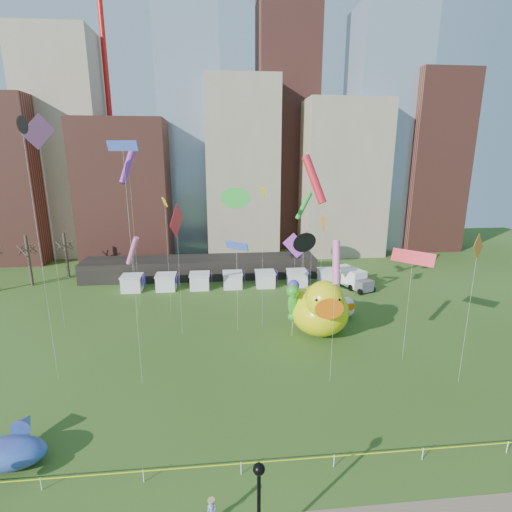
{
  "coord_description": "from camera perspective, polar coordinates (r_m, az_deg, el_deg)",
  "views": [
    {
      "loc": [
        -1.08,
        -20.05,
        19.43
      ],
      "look_at": [
        1.81,
        8.56,
        12.0
      ],
      "focal_mm": 27.0,
      "sensor_mm": 36.0,
      "label": 1
    }
  ],
  "objects": [
    {
      "name": "woman",
      "position": [
        25.15,
        -6.59,
        -33.51
      ],
      "size": [
        0.63,
        0.51,
        1.51
      ],
      "primitive_type": "imported",
      "rotation": [
        0.0,
        0.0,
        0.31
      ],
      "color": "white",
      "rests_on": "footpath"
    },
    {
      "name": "crane_right",
      "position": [
        94.03,
        16.84,
        30.92
      ],
      "size": [
        23.0,
        1.0,
        76.0
      ],
      "color": "red",
      "rests_on": "ground"
    },
    {
      "name": "small_duck",
      "position": [
        49.49,
        12.87,
        -7.36
      ],
      "size": [
        3.16,
        3.93,
        2.88
      ],
      "rotation": [
        0.0,
        0.0,
        0.14
      ],
      "color": "white",
      "rests_on": "ground"
    },
    {
      "name": "kite_3",
      "position": [
        54.32,
        -3.04,
        8.58
      ],
      "size": [
        2.88,
        1.41,
        15.33
      ],
      "color": "silver",
      "rests_on": "ground"
    },
    {
      "name": "ground",
      "position": [
        27.94,
        -2.22,
        -29.58
      ],
      "size": [
        160.0,
        160.0,
        0.0
      ],
      "primitive_type": "plane",
      "color": "#2E4917",
      "rests_on": "ground"
    },
    {
      "name": "lamppost",
      "position": [
        21.94,
        0.43,
        -32.36
      ],
      "size": [
        0.58,
        0.58,
        5.6
      ],
      "color": "black",
      "rests_on": "footpath"
    },
    {
      "name": "bare_trees",
      "position": [
        68.96,
        -30.53,
        -0.48
      ],
      "size": [
        8.44,
        6.44,
        8.5
      ],
      "color": "#382B21",
      "rests_on": "ground"
    },
    {
      "name": "seahorse_purple",
      "position": [
        44.37,
        5.62,
        -5.53
      ],
      "size": [
        1.73,
        1.93,
        5.94
      ],
      "rotation": [
        0.0,
        0.0,
        -0.38
      ],
      "color": "silver",
      "rests_on": "ground"
    },
    {
      "name": "kite_4",
      "position": [
        42.75,
        1.0,
        9.39
      ],
      "size": [
        0.55,
        2.85,
        16.18
      ],
      "color": "silver",
      "rests_on": "ground"
    },
    {
      "name": "pavilion",
      "position": [
        64.63,
        -8.14,
        -1.68
      ],
      "size": [
        38.0,
        6.0,
        3.2
      ],
      "primitive_type": "cube",
      "color": "black",
      "rests_on": "ground"
    },
    {
      "name": "skyline",
      "position": [
        81.21,
        -3.55,
        15.88
      ],
      "size": [
        101.0,
        23.0,
        68.0
      ],
      "color": "brown",
      "rests_on": "ground"
    },
    {
      "name": "seahorse_green",
      "position": [
        42.39,
        5.49,
        -6.5
      ],
      "size": [
        1.71,
        1.98,
        6.04
      ],
      "rotation": [
        0.0,
        0.0,
        -0.25
      ],
      "color": "silver",
      "rests_on": "ground"
    },
    {
      "name": "whale_inflatable",
      "position": [
        32.16,
        -32.88,
        -23.08
      ],
      "size": [
        5.01,
        6.43,
        2.21
      ],
      "rotation": [
        0.0,
        0.0,
        0.01
      ],
      "color": "#3A3187",
      "rests_on": "ground"
    },
    {
      "name": "big_duck",
      "position": [
        43.6,
        9.5,
        -7.61
      ],
      "size": [
        7.01,
        9.17,
        6.92
      ],
      "rotation": [
        0.0,
        0.0,
        -0.06
      ],
      "color": "yellow",
      "rests_on": "ground"
    },
    {
      "name": "kite_13",
      "position": [
        31.94,
        -19.14,
        14.77
      ],
      "size": [
        2.47,
        1.06,
        20.62
      ],
      "color": "silver",
      "rests_on": "ground"
    },
    {
      "name": "vendor_tents",
      "position": [
        59.01,
        -3.45,
        -3.63
      ],
      "size": [
        33.24,
        2.8,
        2.4
      ],
      "color": "white",
      "rests_on": "ground"
    },
    {
      "name": "kite_16",
      "position": [
        38.09,
        22.23,
        -0.24
      ],
      "size": [
        3.04,
        3.25,
        11.08
      ],
      "color": "silver",
      "rests_on": "ground"
    },
    {
      "name": "kite_5",
      "position": [
        42.12,
        -2.88,
        1.46
      ],
      "size": [
        2.52,
        2.2,
        10.44
      ],
      "color": "silver",
      "rests_on": "ground"
    },
    {
      "name": "kite_8",
      "position": [
        46.61,
        8.59,
        11.15
      ],
      "size": [
        3.17,
        3.02,
        19.74
      ],
      "color": "silver",
      "rests_on": "ground"
    },
    {
      "name": "kite_11",
      "position": [
        46.48,
        7.09,
        7.38
      ],
      "size": [
        2.04,
        0.95,
        15.47
      ],
      "color": "silver",
      "rests_on": "ground"
    },
    {
      "name": "kite_10",
      "position": [
        45.53,
        7.11,
        2.02
      ],
      "size": [
        2.19,
        1.29,
        10.85
      ],
      "color": "silver",
      "rests_on": "ground"
    },
    {
      "name": "kite_0",
      "position": [
        41.53,
        -11.68,
        5.0
      ],
      "size": [
        1.07,
        3.55,
        14.75
      ],
      "color": "silver",
      "rests_on": "ground"
    },
    {
      "name": "crane_left",
      "position": [
        90.67,
        -21.47,
        31.23
      ],
      "size": [
        23.0,
        1.0,
        76.0
      ],
      "color": "red",
      "rests_on": "ground"
    },
    {
      "name": "kite_14",
      "position": [
        36.08,
        30.0,
        0.8
      ],
      "size": [
        1.81,
        1.33,
        13.47
      ],
      "color": "silver",
      "rests_on": "ground"
    },
    {
      "name": "caution_tape",
      "position": [
        27.48,
        -2.23,
        -28.56
      ],
      "size": [
        50.0,
        0.06,
        0.9
      ],
      "color": "white",
      "rests_on": "ground"
    },
    {
      "name": "kite_17",
      "position": [
        32.26,
        11.8,
        -1.0
      ],
      "size": [
        1.0,
        2.18,
        12.79
      ],
      "color": "silver",
      "rests_on": "ground"
    },
    {
      "name": "kite_6",
      "position": [
        44.49,
        9.86,
        4.63
      ],
      "size": [
        0.12,
        2.16,
        13.32
      ],
      "color": "silver",
      "rests_on": "ground"
    },
    {
      "name": "kite_1",
      "position": [
        47.33,
        -29.5,
        15.39
      ],
      "size": [
        2.34,
        2.85,
        23.79
      ],
      "color": "silver",
      "rests_on": "ground"
    },
    {
      "name": "kite_12",
      "position": [
        47.89,
        -13.39,
        7.72
      ],
      "size": [
        1.12,
        3.01,
        14.65
      ],
      "color": "silver",
      "rests_on": "ground"
    },
    {
      "name": "kite_2",
      "position": [
        35.67,
        -31.38,
        15.95
      ],
      "size": [
        0.22,
        1.36,
        22.46
      ],
      "color": "silver",
      "rests_on": "ground"
    },
    {
      "name": "box_truck",
      "position": [
        60.71,
        14.04,
        -3.19
      ],
      "size": [
        4.63,
        7.04,
        2.81
      ],
      "rotation": [
        0.0,
        0.0,
        0.38
      ],
      "color": "white",
      "rests_on": "ground"
    },
    {
      "name": "kite_9",
      "position": [
        48.5,
        -17.83,
        0.76
      ],
      "size": [
        2.13,
        1.67,
        10.32
      ],
      "color": "silver",
      "rests_on": "ground"
    },
    {
      "name": "kite_7",
      "position": [
        51.22,
        -18.37,
        12.84
      ],
      "size": [
        2.6,
        2.76,
        21.11
      ],
      "color": "silver",
      "rests_on": "ground"
    },
    {
      "name": "kite_15",
      "position": [
        49.4,
        5.83,
        1.49
      ],
      "size": [
        3.09,
        1.23,
        10.1
      ],
      "color": "silver",
      "rests_on": "ground"
    }
  ]
}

